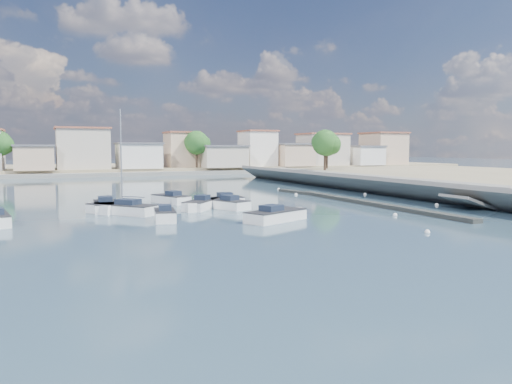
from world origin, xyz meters
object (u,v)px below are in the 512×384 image
at_px(motorboat_b, 165,215).
at_px(motorboat_g, 106,207).
at_px(motorboat_a, 224,204).
at_px(motorboat_c, 218,202).
at_px(sailboat, 120,209).
at_px(motorboat_f, 169,199).
at_px(motorboat_h, 278,216).
at_px(motorboat_d, 199,205).

relative_size(motorboat_b, motorboat_g, 0.73).
bearing_deg(motorboat_a, motorboat_g, 169.70).
xyz_separation_m(motorboat_c, sailboat, (-9.57, -2.20, 0.03)).
xyz_separation_m(motorboat_b, motorboat_f, (3.14, 11.86, 0.00)).
bearing_deg(motorboat_c, sailboat, -167.07).
relative_size(motorboat_h, sailboat, 0.63).
xyz_separation_m(motorboat_f, sailboat, (-5.78, -6.42, 0.03)).
bearing_deg(motorboat_f, motorboat_a, -60.45).
bearing_deg(sailboat, motorboat_h, -40.28).
bearing_deg(motorboat_a, motorboat_d, -179.71).
distance_m(motorboat_a, motorboat_h, 9.10).
bearing_deg(motorboat_g, motorboat_d, -13.35).
bearing_deg(sailboat, motorboat_g, 115.99).
bearing_deg(motorboat_g, motorboat_c, 1.65).
bearing_deg(motorboat_d, motorboat_b, -128.93).
relative_size(motorboat_f, motorboat_g, 0.86).
height_order(motorboat_b, motorboat_h, same).
bearing_deg(motorboat_a, motorboat_f, 119.55).
bearing_deg(motorboat_f, sailboat, -131.99).
relative_size(motorboat_d, sailboat, 0.51).
relative_size(motorboat_c, motorboat_d, 1.09).
bearing_deg(motorboat_b, motorboat_f, 75.17).
bearing_deg(sailboat, motorboat_b, -64.11).
xyz_separation_m(motorboat_a, motorboat_d, (-2.37, -0.01, -0.00)).
distance_m(motorboat_g, sailboat, 2.11).
bearing_deg(motorboat_c, motorboat_g, -178.35).
bearing_deg(sailboat, motorboat_a, 0.10).
relative_size(motorboat_f, sailboat, 0.56).
bearing_deg(motorboat_g, motorboat_h, -43.34).
bearing_deg(motorboat_f, motorboat_c, -48.14).
distance_m(motorboat_f, sailboat, 8.64).
distance_m(motorboat_d, motorboat_f, 6.54).
bearing_deg(motorboat_b, sailboat, 115.89).
relative_size(motorboat_c, motorboat_g, 0.86).
distance_m(motorboat_c, sailboat, 9.82).
relative_size(motorboat_a, motorboat_h, 0.91).
distance_m(motorboat_f, motorboat_g, 8.09).
xyz_separation_m(motorboat_f, motorboat_h, (4.84, -15.43, 0.00)).
bearing_deg(motorboat_f, motorboat_b, -104.83).
height_order(motorboat_d, motorboat_h, same).
bearing_deg(motorboat_d, motorboat_h, -68.29).
height_order(motorboat_b, motorboat_c, same).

